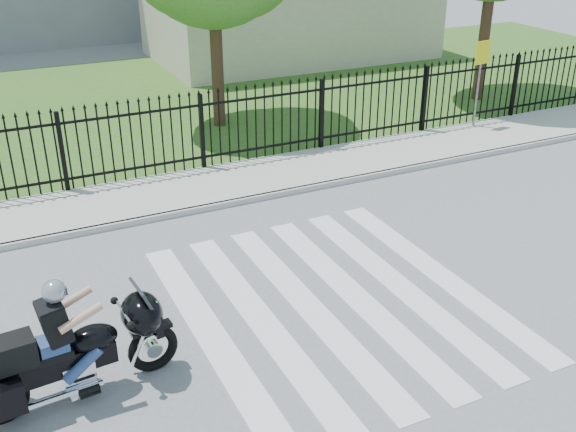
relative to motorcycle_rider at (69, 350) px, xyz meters
name	(u,v)px	position (x,y,z in m)	size (l,w,h in m)	color
ground	(333,302)	(3.96, 0.48, -0.71)	(120.00, 120.00, 0.00)	slate
crosswalk	(333,302)	(3.96, 0.48, -0.71)	(5.00, 5.50, 0.01)	silver
sidewalk	(220,185)	(3.96, 5.48, -0.65)	(40.00, 2.00, 0.12)	#ADAAA3
curb	(237,202)	(3.96, 4.48, -0.65)	(40.00, 0.12, 0.12)	#ADAAA3
grass_strip	(138,104)	(3.96, 12.48, -0.70)	(40.00, 12.00, 0.02)	#2F571D
iron_fence	(202,134)	(3.96, 6.48, 0.19)	(26.00, 0.04, 1.80)	black
building_low	(290,9)	(10.96, 16.48, 1.04)	(10.00, 6.00, 3.50)	beige
motorcycle_rider	(69,350)	(0.00, 0.00, 0.00)	(2.63, 0.95, 1.74)	black
traffic_sign	(481,66)	(11.41, 6.17, 1.00)	(0.49, 0.11, 2.23)	slate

